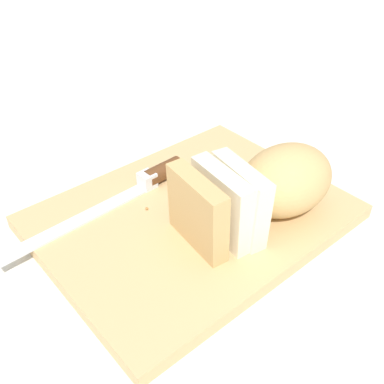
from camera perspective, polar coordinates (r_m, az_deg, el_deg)
ground_plane at (r=0.58m, az=0.00°, el=-3.87°), size 3.00×3.00×0.00m
cutting_board at (r=0.57m, az=0.00°, el=-3.16°), size 0.37×0.30×0.02m
bread_loaf at (r=0.53m, az=9.13°, el=0.43°), size 0.20×0.12×0.09m
bread_knife at (r=0.60m, az=-6.38°, el=1.06°), size 0.27×0.04×0.02m
crumb_near_knife at (r=0.56m, az=-1.74°, el=-2.07°), size 0.01×0.01×0.01m
crumb_near_loaf at (r=0.57m, az=-2.51°, el=-1.40°), size 0.01×0.01×0.01m
crumb_stray_left at (r=0.57m, az=-5.77°, el=-2.10°), size 0.00×0.00×0.00m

